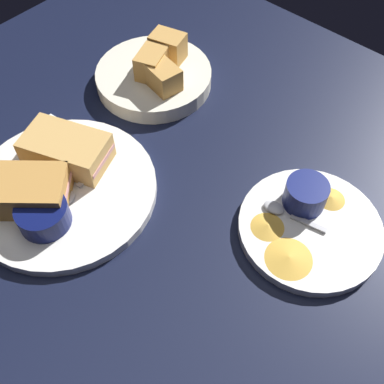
# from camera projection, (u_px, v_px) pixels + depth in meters

# --- Properties ---
(ground_plane) EXTENTS (1.10, 1.10, 0.03)m
(ground_plane) POSITION_uv_depth(u_px,v_px,m) (151.00, 198.00, 0.74)
(ground_plane) COLOR black
(plate_sandwich_main) EXTENTS (0.29, 0.29, 0.02)m
(plate_sandwich_main) POSITION_uv_depth(u_px,v_px,m) (64.00, 190.00, 0.72)
(plate_sandwich_main) COLOR white
(plate_sandwich_main) RESTS_ON ground_plane
(sandwich_half_near) EXTENTS (0.15, 0.12, 0.05)m
(sandwich_half_near) POSITION_uv_depth(u_px,v_px,m) (67.00, 150.00, 0.73)
(sandwich_half_near) COLOR tan
(sandwich_half_near) RESTS_ON plate_sandwich_main
(sandwich_half_far) EXTENTS (0.15, 0.14, 0.05)m
(sandwich_half_far) POSITION_uv_depth(u_px,v_px,m) (23.00, 191.00, 0.68)
(sandwich_half_far) COLOR #C68C42
(sandwich_half_far) RESTS_ON plate_sandwich_main
(ramekin_dark_sauce) EXTENTS (0.08, 0.08, 0.04)m
(ramekin_dark_sauce) POSITION_uv_depth(u_px,v_px,m) (43.00, 214.00, 0.66)
(ramekin_dark_sauce) COLOR #0C144C
(ramekin_dark_sauce) RESTS_ON plate_sandwich_main
(spoon_by_dark_ramekin) EXTENTS (0.03, 0.10, 0.01)m
(spoon_by_dark_ramekin) POSITION_uv_depth(u_px,v_px,m) (72.00, 193.00, 0.70)
(spoon_by_dark_ramekin) COLOR silver
(spoon_by_dark_ramekin) RESTS_ON plate_sandwich_main
(plate_chips_companion) EXTENTS (0.21, 0.21, 0.02)m
(plate_chips_companion) POSITION_uv_depth(u_px,v_px,m) (310.00, 228.00, 0.68)
(plate_chips_companion) COLOR white
(plate_chips_companion) RESTS_ON ground_plane
(ramekin_light_gravy) EXTENTS (0.06, 0.06, 0.04)m
(ramekin_light_gravy) POSITION_uv_depth(u_px,v_px,m) (306.00, 194.00, 0.68)
(ramekin_light_gravy) COLOR navy
(ramekin_light_gravy) RESTS_ON plate_chips_companion
(spoon_by_gravy_ramekin) EXTENTS (0.10, 0.04, 0.01)m
(spoon_by_gravy_ramekin) POSITION_uv_depth(u_px,v_px,m) (282.00, 211.00, 0.68)
(spoon_by_gravy_ramekin) COLOR silver
(spoon_by_gravy_ramekin) RESTS_ON plate_chips_companion
(plantain_chip_scatter) EXTENTS (0.13, 0.19, 0.01)m
(plantain_chip_scatter) POSITION_uv_depth(u_px,v_px,m) (292.00, 236.00, 0.66)
(plantain_chip_scatter) COLOR gold
(plantain_chip_scatter) RESTS_ON plate_chips_companion
(bread_basket_rear) EXTENTS (0.21, 0.21, 0.08)m
(bread_basket_rear) POSITION_uv_depth(u_px,v_px,m) (155.00, 74.00, 0.86)
(bread_basket_rear) COLOR silver
(bread_basket_rear) RESTS_ON ground_plane
(paper_napkin_folded) EXTENTS (0.12, 0.10, 0.00)m
(paper_napkin_folded) POSITION_uv_depth(u_px,v_px,m) (54.00, 142.00, 0.79)
(paper_napkin_folded) COLOR white
(paper_napkin_folded) RESTS_ON ground_plane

